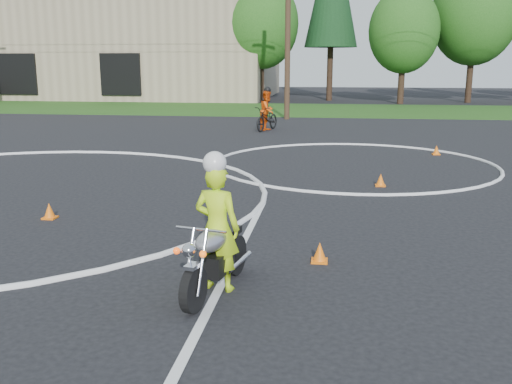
# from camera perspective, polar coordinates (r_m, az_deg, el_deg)

# --- Properties ---
(grass_strip) EXTENTS (120.00, 10.00, 0.02)m
(grass_strip) POSITION_cam_1_polar(r_m,az_deg,el_deg) (36.34, -4.07, 8.31)
(grass_strip) COLOR #1E4714
(grass_strip) RESTS_ON ground
(course_markings) EXTENTS (19.05, 19.05, 0.12)m
(course_markings) POSITION_cam_1_polar(r_m,az_deg,el_deg) (14.14, -14.19, 0.74)
(course_markings) COLOR silver
(course_markings) RESTS_ON ground
(primary_motorcycle) EXTENTS (0.76, 1.84, 0.98)m
(primary_motorcycle) POSITION_cam_1_polar(r_m,az_deg,el_deg) (7.27, -4.12, -6.53)
(primary_motorcycle) COLOR black
(primary_motorcycle) RESTS_ON ground
(rider_primary_grp) EXTENTS (0.67, 0.51, 1.82)m
(rider_primary_grp) POSITION_cam_1_polar(r_m,az_deg,el_deg) (7.27, -3.92, -3.21)
(rider_primary_grp) COLOR #B8E518
(rider_primary_grp) RESTS_ON ground
(rider_second_grp) EXTENTS (1.25, 2.06, 1.87)m
(rider_second_grp) POSITION_cam_1_polar(r_m,az_deg,el_deg) (24.63, 1.15, 7.70)
(rider_second_grp) COLOR black
(rider_second_grp) RESTS_ON ground
(traffic_cones) EXTENTS (14.47, 12.82, 0.30)m
(traffic_cones) POSITION_cam_1_polar(r_m,az_deg,el_deg) (12.32, 3.65, -0.04)
(traffic_cones) COLOR orange
(traffic_cones) RESTS_ON ground
(warehouse) EXTENTS (41.00, 17.00, 8.30)m
(warehouse) POSITION_cam_1_polar(r_m,az_deg,el_deg) (54.73, -20.49, 13.43)
(warehouse) COLOR tan
(warehouse) RESTS_ON ground
(treeline) EXTENTS (38.20, 8.10, 14.52)m
(treeline) POSITION_cam_1_polar(r_m,az_deg,el_deg) (43.85, 18.25, 17.15)
(treeline) COLOR #382619
(treeline) RESTS_ON ground
(utility_poles) EXTENTS (41.60, 1.12, 10.00)m
(utility_poles) POSITION_cam_1_polar(r_m,az_deg,el_deg) (29.65, 3.22, 17.33)
(utility_poles) COLOR #473321
(utility_poles) RESTS_ON ground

